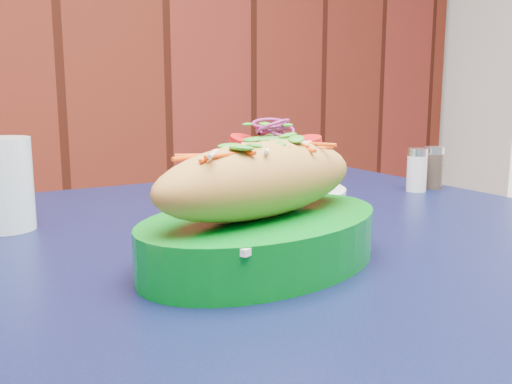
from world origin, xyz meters
TOP-DOWN VIEW (x-y plane):
  - cafe_table at (0.21, 1.60)m, footprint 0.90×0.90m
  - banh_mi_basket at (0.09, 1.50)m, footprint 0.30×0.23m
  - salad_plate at (0.32, 1.77)m, footprint 0.23×0.23m
  - water_glass at (-0.08, 1.79)m, footprint 0.07×0.07m
  - salt_shaker at (0.54, 1.66)m, footprint 0.03×0.03m
  - pepper_shaker at (0.58, 1.66)m, footprint 0.03×0.03m

SIDE VIEW (x-z plane):
  - cafe_table at x=0.21m, z-range 0.29..1.04m
  - salt_shaker at x=0.54m, z-range 0.75..0.82m
  - pepper_shaker at x=0.58m, z-range 0.75..0.82m
  - salad_plate at x=0.32m, z-range 0.74..0.86m
  - banh_mi_basket at x=0.09m, z-range 0.74..0.86m
  - water_glass at x=-0.08m, z-range 0.75..0.86m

